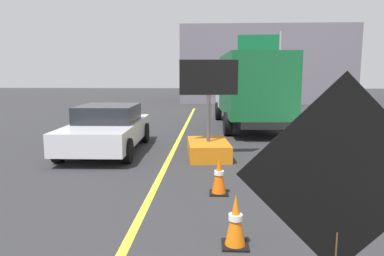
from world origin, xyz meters
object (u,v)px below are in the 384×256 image
(pickup_car, at_px, (107,128))
(traffic_cone_near_sign, at_px, (235,221))
(arrow_board_trailer, at_px, (208,140))
(traffic_cone_mid_lane, at_px, (219,176))
(roadwork_sign, at_px, (340,181))
(highway_guide_sign, at_px, (268,57))
(box_truck, at_px, (250,88))

(pickup_car, height_order, traffic_cone_near_sign, pickup_car)
(arrow_board_trailer, relative_size, traffic_cone_near_sign, 3.71)
(traffic_cone_mid_lane, bearing_deg, roadwork_sign, -77.73)
(highway_guide_sign, distance_m, traffic_cone_near_sign, 19.45)
(roadwork_sign, distance_m, highway_guide_sign, 20.98)
(arrow_board_trailer, distance_m, traffic_cone_near_sign, 5.29)
(pickup_car, relative_size, traffic_cone_near_sign, 6.18)
(arrow_board_trailer, relative_size, pickup_car, 0.60)
(traffic_cone_mid_lane, bearing_deg, pickup_car, 130.74)
(roadwork_sign, relative_size, pickup_car, 0.52)
(pickup_car, bearing_deg, roadwork_sign, -61.87)
(pickup_car, distance_m, traffic_cone_mid_lane, 5.06)
(roadwork_sign, distance_m, pickup_car, 8.84)
(highway_guide_sign, height_order, traffic_cone_near_sign, highway_guide_sign)
(highway_guide_sign, relative_size, traffic_cone_near_sign, 6.88)
(roadwork_sign, xyz_separation_m, arrow_board_trailer, (-1.09, 7.07, -0.99))
(traffic_cone_near_sign, bearing_deg, roadwork_sign, -69.22)
(arrow_board_trailer, bearing_deg, traffic_cone_mid_lane, -85.71)
(highway_guide_sign, bearing_deg, roadwork_sign, -97.04)
(pickup_car, distance_m, highway_guide_sign, 14.85)
(arrow_board_trailer, xyz_separation_m, pickup_car, (-3.06, 0.69, 0.21))
(arrow_board_trailer, xyz_separation_m, box_truck, (1.72, 5.79, 1.24))
(roadwork_sign, height_order, arrow_board_trailer, arrow_board_trailer)
(arrow_board_trailer, distance_m, pickup_car, 3.15)
(roadwork_sign, xyz_separation_m, traffic_cone_mid_lane, (-0.86, 3.94, -1.10))
(pickup_car, bearing_deg, arrow_board_trailer, -12.79)
(traffic_cone_mid_lane, bearing_deg, arrow_board_trailer, 94.29)
(roadwork_sign, distance_m, traffic_cone_mid_lane, 4.18)
(box_truck, distance_m, highway_guide_sign, 8.28)
(roadwork_sign, height_order, traffic_cone_near_sign, roadwork_sign)
(highway_guide_sign, relative_size, traffic_cone_mid_lane, 6.69)
(box_truck, bearing_deg, traffic_cone_mid_lane, -99.45)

